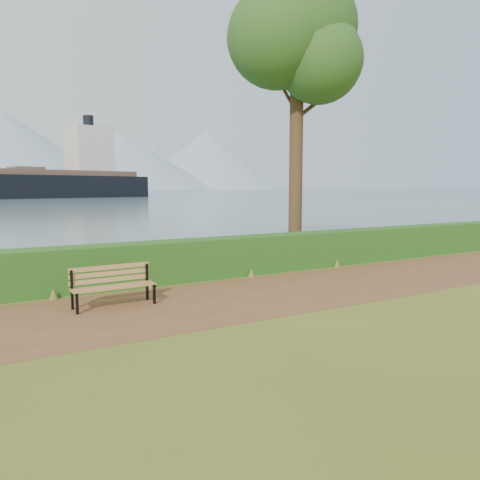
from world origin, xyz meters
TOP-DOWN VIEW (x-y plane):
  - ground at (0.00, 0.00)m, footprint 140.00×140.00m
  - path at (0.00, 0.30)m, footprint 40.00×3.40m
  - hedge at (0.00, 2.60)m, footprint 32.00×0.85m
  - bench at (-2.27, 0.91)m, footprint 1.60×0.52m
  - tree at (4.83, 4.52)m, footprint 4.93×4.06m
  - cargo_ship at (1.26, 95.92)m, footprint 66.01×25.29m

SIDE VIEW (x-z plane):
  - ground at x=0.00m, z-range 0.00..0.00m
  - path at x=0.00m, z-range 0.00..0.01m
  - bench at x=-2.27m, z-range 0.06..0.86m
  - hedge at x=0.00m, z-range 0.00..1.00m
  - cargo_ship at x=1.26m, z-range -6.97..12.89m
  - tree at x=4.83m, z-range 2.33..11.90m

